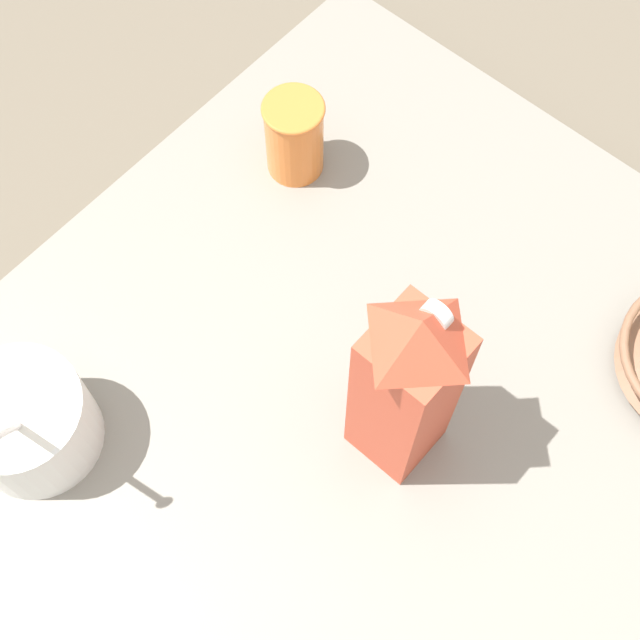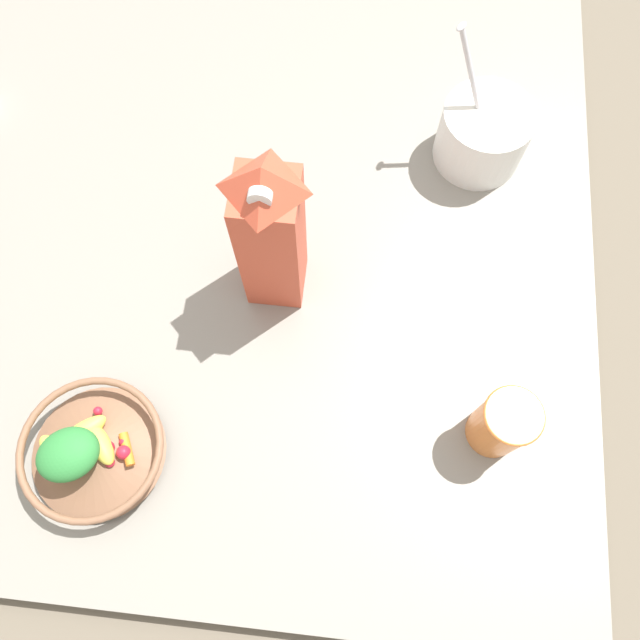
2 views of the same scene
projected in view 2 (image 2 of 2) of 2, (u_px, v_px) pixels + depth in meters
name	position (u px, v px, depth m)	size (l,w,h in m)	color
ground_plane	(214.00, 211.00, 1.01)	(6.00, 6.00, 0.00)	#665B4C
countertop	(212.00, 205.00, 1.00)	(1.19, 1.19, 0.04)	gray
fruit_bowl	(90.00, 450.00, 0.81)	(0.19, 0.19, 0.09)	brown
milk_carton	(271.00, 234.00, 0.79)	(0.08, 0.08, 0.29)	#CC4C33
yogurt_tub	(483.00, 133.00, 0.96)	(0.15, 0.14, 0.23)	white
drinking_cup	(503.00, 424.00, 0.79)	(0.07, 0.07, 0.11)	orange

